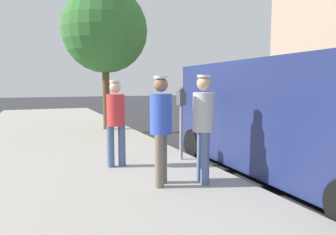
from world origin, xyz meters
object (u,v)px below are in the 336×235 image
object	(u,v)px
parking_meter_near	(181,111)
street_tree	(105,30)
parked_van	(290,116)
pedestrian_in_blue	(161,123)
pedestrian_in_red	(116,118)
pedestrian_in_gray	(203,121)

from	to	relation	value
parking_meter_near	street_tree	size ratio (longest dim) A/B	0.31
parking_meter_near	parked_van	xyz separation A→B (m)	(-1.50, 1.50, -0.03)
parking_meter_near	parked_van	world-z (taller)	parked_van
pedestrian_in_blue	parked_van	distance (m)	2.52
parking_meter_near	pedestrian_in_red	world-z (taller)	pedestrian_in_red
parked_van	pedestrian_in_blue	bearing A→B (deg)	-1.90
parking_meter_near	street_tree	xyz separation A→B (m)	(0.51, -5.09, 2.39)
pedestrian_in_gray	pedestrian_in_blue	size ratio (longest dim) A/B	1.01
pedestrian_in_red	parked_van	distance (m)	3.24
parking_meter_near	pedestrian_in_gray	bearing A→B (deg)	77.64
pedestrian_in_red	parked_van	size ratio (longest dim) A/B	0.31
street_tree	pedestrian_in_red	bearing A→B (deg)	80.21
parking_meter_near	pedestrian_in_red	distance (m)	1.39
parking_meter_near	pedestrian_in_gray	xyz separation A→B (m)	(0.34, 1.53, -0.04)
pedestrian_in_red	parked_van	bearing A→B (deg)	153.07
pedestrian_in_blue	parked_van	world-z (taller)	parked_van
parking_meter_near	street_tree	distance (m)	5.64
parking_meter_near	pedestrian_in_blue	xyz separation A→B (m)	(1.01, 1.41, -0.05)
pedestrian_in_red	parked_van	xyz separation A→B (m)	(-2.89, 1.47, 0.06)
pedestrian_in_gray	pedestrian_in_blue	distance (m)	0.69
pedestrian_in_blue	parked_van	xyz separation A→B (m)	(-2.51, 0.08, 0.03)
pedestrian_in_blue	pedestrian_in_red	bearing A→B (deg)	-74.76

